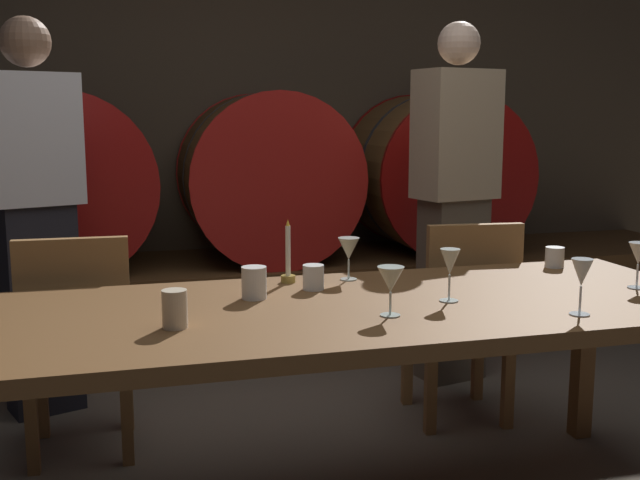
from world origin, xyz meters
name	(u,v)px	position (x,y,z in m)	size (l,w,h in m)	color
back_wall	(247,130)	(0.00, 2.83, 1.22)	(6.19, 0.24, 2.43)	brown
barrel_shelf	(266,298)	(0.00, 2.28, 0.24)	(5.57, 0.90, 0.48)	brown
wine_barrel_left	(64,182)	(-1.10, 2.28, 0.96)	(0.97, 0.79, 0.97)	brown
wine_barrel_center	(267,177)	(0.01, 2.28, 0.96)	(0.97, 0.79, 0.97)	brown
wine_barrel_right	(434,174)	(1.06, 2.28, 0.96)	(0.97, 0.79, 0.97)	brown
dining_table	(333,325)	(-0.21, 0.15, 0.67)	(2.53, 0.92, 0.73)	brown
chair_left	(77,336)	(-1.01, 0.87, 0.49)	(0.41, 0.41, 0.88)	olive
chair_right	(464,312)	(0.56, 0.81, 0.49)	(0.43, 0.43, 0.88)	olive
guest_left	(36,215)	(-1.18, 1.44, 0.89)	(0.44, 0.36, 1.72)	black
guest_right	(454,201)	(0.76, 1.35, 0.90)	(0.42, 0.32, 1.75)	brown
candle_center	(288,264)	(-0.27, 0.50, 0.80)	(0.05, 0.05, 0.23)	olive
wine_glass_left	(391,281)	(-0.09, -0.02, 0.84)	(0.08, 0.08, 0.15)	silver
wine_glass_center_left	(349,250)	(-0.05, 0.49, 0.84)	(0.08, 0.08, 0.15)	silver
wine_glass_center_right	(450,264)	(0.16, 0.10, 0.85)	(0.06, 0.06, 0.17)	silver
wine_glass_right	(582,275)	(0.46, -0.16, 0.85)	(0.06, 0.06, 0.17)	white
wine_glass_far_right	(639,255)	(0.85, 0.10, 0.85)	(0.07, 0.07, 0.16)	white
cup_far_left	(175,309)	(-0.71, 0.02, 0.79)	(0.07, 0.07, 0.11)	beige
cup_center_left	(254,283)	(-0.43, 0.30, 0.78)	(0.08, 0.08, 0.10)	white
cup_center_right	(313,277)	(-0.21, 0.37, 0.77)	(0.07, 0.07, 0.08)	white
cup_far_right	(555,257)	(0.78, 0.49, 0.77)	(0.07, 0.07, 0.08)	white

